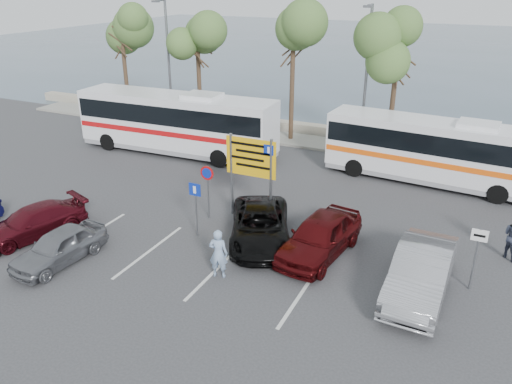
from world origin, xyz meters
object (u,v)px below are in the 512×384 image
at_px(coach_bus_left, 177,125).
at_px(pedestrian_near, 218,253).
at_px(car_red, 320,236).
at_px(direction_sign, 251,164).
at_px(coach_bus_right, 437,154).
at_px(suv_black, 260,225).
at_px(car_silver_b, 421,272).
at_px(street_lamp_right, 366,73).
at_px(car_silver_a, 59,247).
at_px(street_lamp_left, 168,58).
at_px(car_maroon, 33,222).

relative_size(coach_bus_left, pedestrian_near, 6.60).
bearing_deg(car_red, direction_sign, 162.80).
xyz_separation_m(coach_bus_left, coach_bus_right, (14.00, 1.54, -0.14)).
xyz_separation_m(suv_black, car_silver_b, (6.10, -0.98, 0.13)).
xyz_separation_m(coach_bus_left, suv_black, (8.71, -7.46, -1.02)).
bearing_deg(car_silver_b, street_lamp_right, 113.78).
xyz_separation_m(direction_sign, car_silver_a, (-4.60, -6.17, -1.81)).
height_order(street_lamp_right, coach_bus_left, street_lamp_right).
bearing_deg(street_lamp_left, coach_bus_right, -9.79).
distance_m(street_lamp_left, car_red, 19.31).
bearing_deg(coach_bus_left, suv_black, -40.57).
height_order(car_red, suv_black, car_red).
xyz_separation_m(street_lamp_right, suv_black, (-0.79, -12.02, -3.93)).
height_order(suv_black, car_silver_b, car_silver_b).
distance_m(coach_bus_right, car_maroon, 18.39).
xyz_separation_m(direction_sign, car_red, (3.61, -1.70, -1.67)).
distance_m(coach_bus_left, car_red, 13.42).
height_order(coach_bus_right, pedestrian_near, coach_bus_right).
xyz_separation_m(coach_bus_left, car_silver_a, (2.90, -11.93, -1.06)).
xyz_separation_m(street_lamp_left, street_lamp_right, (13.00, 0.00, 0.00)).
bearing_deg(car_silver_b, coach_bus_right, 96.20).
bearing_deg(suv_black, coach_bus_right, 34.84).
bearing_deg(coach_bus_right, car_red, -107.79).
bearing_deg(car_silver_a, street_lamp_right, 73.30).
height_order(coach_bus_left, pedestrian_near, coach_bus_left).
bearing_deg(street_lamp_left, car_silver_a, -68.79).
bearing_deg(street_lamp_right, pedestrian_near, -93.90).
bearing_deg(car_silver_a, car_maroon, 161.99).
bearing_deg(pedestrian_near, car_silver_b, -177.44).
height_order(street_lamp_left, car_maroon, street_lamp_left).
bearing_deg(car_maroon, car_silver_a, -3.86).
xyz_separation_m(coach_bus_left, car_red, (11.11, -7.46, -0.92)).
height_order(suv_black, pedestrian_near, pedestrian_near).
xyz_separation_m(car_silver_a, pedestrian_near, (5.59, 1.62, 0.27)).
xyz_separation_m(direction_sign, coach_bus_left, (-7.50, 5.76, -0.75)).
distance_m(street_lamp_right, car_red, 12.72).
bearing_deg(street_lamp_right, car_maroon, -120.20).
xyz_separation_m(direction_sign, car_silver_b, (7.30, -2.68, -1.64)).
relative_size(direction_sign, coach_bus_left, 0.31).
bearing_deg(suv_black, car_silver_b, -33.89).
height_order(car_silver_a, car_red, car_red).
relative_size(street_lamp_right, car_silver_a, 2.22).
height_order(coach_bus_left, suv_black, coach_bus_left).
distance_m(direction_sign, car_silver_b, 7.95).
distance_m(coach_bus_left, coach_bus_right, 14.09).
bearing_deg(pedestrian_near, coach_bus_right, -128.86).
height_order(direction_sign, car_silver_b, direction_sign).
bearing_deg(car_silver_b, suv_black, 172.41).
distance_m(street_lamp_left, car_maroon, 16.47).
height_order(street_lamp_right, car_maroon, street_lamp_right).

